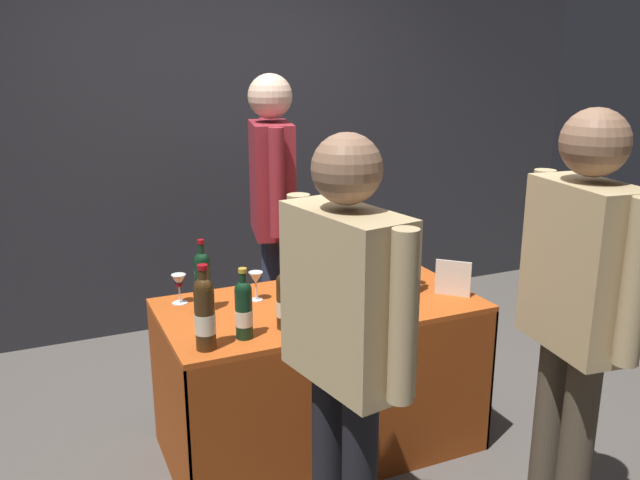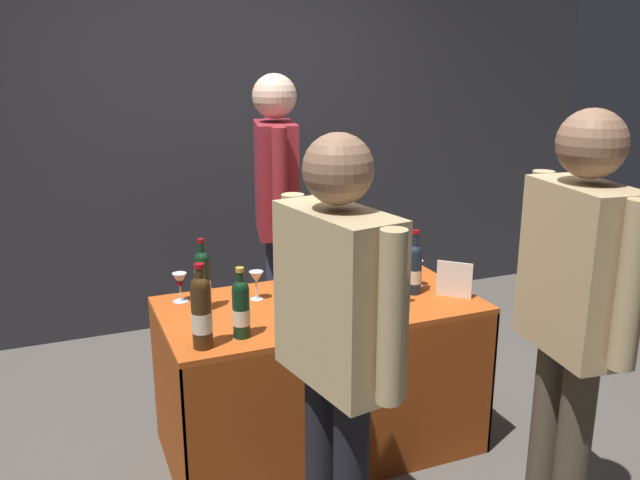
{
  "view_description": "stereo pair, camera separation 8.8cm",
  "coord_description": "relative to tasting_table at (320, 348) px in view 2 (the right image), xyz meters",
  "views": [
    {
      "loc": [
        -1.18,
        -2.64,
        1.85
      ],
      "look_at": [
        0.0,
        0.0,
        1.04
      ],
      "focal_mm": 37.58,
      "sensor_mm": 36.0,
      "label": 1
    },
    {
      "loc": [
        -1.1,
        -2.67,
        1.85
      ],
      "look_at": [
        0.0,
        0.0,
        1.04
      ],
      "focal_mm": 37.58,
      "sensor_mm": 36.0,
      "label": 2
    }
  ],
  "objects": [
    {
      "name": "display_bottle_2",
      "position": [
        -0.14,
        -0.2,
        0.37
      ],
      "size": [
        0.08,
        0.08,
        0.32
      ],
      "color": "#192333",
      "rests_on": "tasting_table"
    },
    {
      "name": "display_bottle_1",
      "position": [
        0.54,
        0.24,
        0.36
      ],
      "size": [
        0.08,
        0.08,
        0.3
      ],
      "color": "#38230F",
      "rests_on": "tasting_table"
    },
    {
      "name": "display_bottle_7",
      "position": [
        0.08,
        0.25,
        0.36
      ],
      "size": [
        0.08,
        0.08,
        0.3
      ],
      "color": "black",
      "rests_on": "tasting_table"
    },
    {
      "name": "ground_plane",
      "position": [
        0.0,
        0.0,
        -0.51
      ],
      "size": [
        12.0,
        12.0,
        0.0
      ],
      "primitive_type": "plane",
      "color": "#514C47"
    },
    {
      "name": "display_bottle_0",
      "position": [
        -0.25,
        -0.21,
        0.35
      ],
      "size": [
        0.07,
        0.07,
        0.29
      ],
      "color": "#38230F",
      "rests_on": "tasting_table"
    },
    {
      "name": "tasting_table",
      "position": [
        0.0,
        0.0,
        0.0
      ],
      "size": [
        1.45,
        0.76,
        0.74
      ],
      "color": "#B74C19",
      "rests_on": "ground_plane"
    },
    {
      "name": "display_bottle_4",
      "position": [
        0.29,
        0.21,
        0.37
      ],
      "size": [
        0.07,
        0.07,
        0.33
      ],
      "color": "#192333",
      "rests_on": "tasting_table"
    },
    {
      "name": "wine_glass_near_vendor",
      "position": [
        -0.26,
        0.15,
        0.33
      ],
      "size": [
        0.07,
        0.07,
        0.14
      ],
      "color": "silver",
      "rests_on": "tasting_table"
    },
    {
      "name": "back_partition",
      "position": [
        0.0,
        1.82,
        0.96
      ],
      "size": [
        5.94,
        0.12,
        2.95
      ],
      "primitive_type": "cube",
      "color": "#2D2D33",
      "rests_on": "ground_plane"
    },
    {
      "name": "wine_glass_near_taster",
      "position": [
        -0.59,
        0.26,
        0.33
      ],
      "size": [
        0.07,
        0.07,
        0.14
      ],
      "color": "silver",
      "rests_on": "tasting_table"
    },
    {
      "name": "display_bottle_6",
      "position": [
        -0.61,
        -0.27,
        0.38
      ],
      "size": [
        0.08,
        0.08,
        0.34
      ],
      "color": "#38230F",
      "rests_on": "tasting_table"
    },
    {
      "name": "display_bottle_8",
      "position": [
        -0.44,
        -0.23,
        0.35
      ],
      "size": [
        0.07,
        0.07,
        0.29
      ],
      "color": "black",
      "rests_on": "tasting_table"
    },
    {
      "name": "brochure_stand",
      "position": [
        0.61,
        -0.17,
        0.31
      ],
      "size": [
        0.12,
        0.12,
        0.17
      ],
      "primitive_type": "cube",
      "rotation": [
        0.0,
        0.0,
        5.51
      ],
      "color": "silver",
      "rests_on": "tasting_table"
    },
    {
      "name": "display_bottle_3",
      "position": [
        0.2,
        -0.03,
        0.37
      ],
      "size": [
        0.07,
        0.07,
        0.34
      ],
      "color": "#192333",
      "rests_on": "tasting_table"
    },
    {
      "name": "flower_vase",
      "position": [
        0.28,
        -0.18,
        0.36
      ],
      "size": [
        0.09,
        0.09,
        0.38
      ],
      "color": "slate",
      "rests_on": "tasting_table"
    },
    {
      "name": "vendor_presenter",
      "position": [
        0.06,
        0.78,
        0.54
      ],
      "size": [
        0.3,
        0.56,
        1.75
      ],
      "rotation": [
        0.0,
        0.0,
        -1.8
      ],
      "color": "#2D3347",
      "rests_on": "ground_plane"
    },
    {
      "name": "display_bottle_5",
      "position": [
        -0.51,
        0.12,
        0.37
      ],
      "size": [
        0.07,
        0.07,
        0.33
      ],
      "color": "black",
      "rests_on": "tasting_table"
    },
    {
      "name": "wine_glass_mid",
      "position": [
        0.52,
        0.03,
        0.32
      ],
      "size": [
        0.07,
        0.07,
        0.13
      ],
      "color": "silver",
      "rests_on": "tasting_table"
    },
    {
      "name": "taster_foreground_left",
      "position": [
        0.55,
        -0.99,
        0.5
      ],
      "size": [
        0.26,
        0.58,
        1.68
      ],
      "rotation": [
        0.0,
        0.0,
        1.44
      ],
      "color": "#4C4233",
      "rests_on": "ground_plane"
    },
    {
      "name": "featured_wine_bottle",
      "position": [
        0.46,
        -0.06,
        0.35
      ],
      "size": [
        0.07,
        0.07,
        0.31
      ],
      "color": "#192333",
      "rests_on": "tasting_table"
    },
    {
      "name": "taster_foreground_right",
      "position": [
        -0.28,
        -0.83,
        0.47
      ],
      "size": [
        0.29,
        0.63,
        1.62
      ],
      "rotation": [
        0.0,
        0.0,
        1.75
      ],
      "color": "black",
      "rests_on": "ground_plane"
    }
  ]
}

